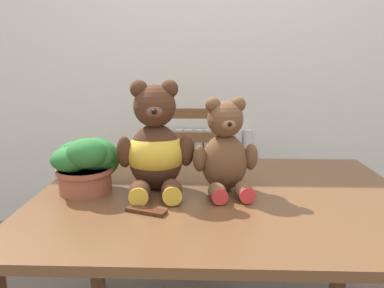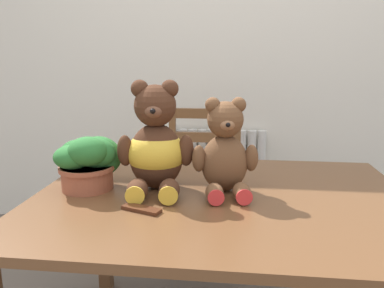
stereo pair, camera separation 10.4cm
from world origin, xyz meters
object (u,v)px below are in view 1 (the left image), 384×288
object	(u,v)px
teddy_bear_left	(155,147)
teddy_bear_right	(225,152)
wooden_chair_behind	(192,183)
potted_plant	(87,162)
chocolate_bar	(146,211)

from	to	relation	value
teddy_bear_left	teddy_bear_right	xyz separation A→B (m)	(0.25, -0.00, -0.01)
wooden_chair_behind	potted_plant	xyz separation A→B (m)	(-0.34, -0.87, 0.37)
teddy_bear_left	chocolate_bar	world-z (taller)	teddy_bear_left
potted_plant	chocolate_bar	bearing A→B (deg)	-37.96
wooden_chair_behind	teddy_bear_right	xyz separation A→B (m)	(0.15, -0.85, 0.41)
wooden_chair_behind	chocolate_bar	distance (m)	1.10
potted_plant	chocolate_bar	xyz separation A→B (m)	(0.24, -0.19, -0.10)
teddy_bear_left	chocolate_bar	xyz separation A→B (m)	(-0.00, -0.21, -0.15)
teddy_bear_left	potted_plant	xyz separation A→B (m)	(-0.24, -0.03, -0.05)
potted_plant	teddy_bear_left	bearing A→B (deg)	6.02
wooden_chair_behind	teddy_bear_right	bearing A→B (deg)	100.09
wooden_chair_behind	teddy_bear_right	world-z (taller)	teddy_bear_right
teddy_bear_right	potted_plant	xyz separation A→B (m)	(-0.50, -0.02, -0.04)
teddy_bear_right	potted_plant	world-z (taller)	teddy_bear_right
teddy_bear_left	teddy_bear_right	world-z (taller)	teddy_bear_left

